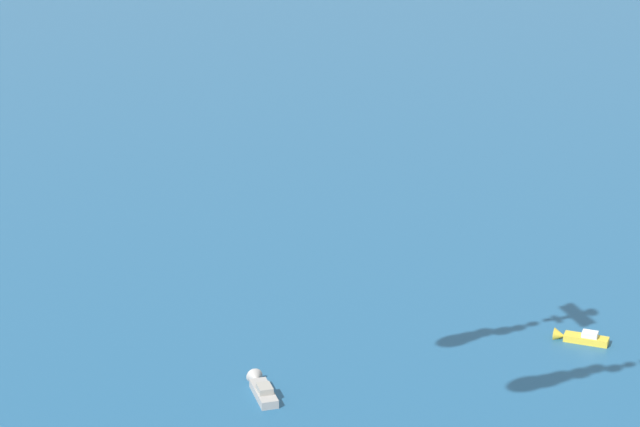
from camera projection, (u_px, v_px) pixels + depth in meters
name	position (u px, v px, depth m)	size (l,w,h in m)	color
motorboat_near_centre	(579.00, 337.00, 174.73)	(7.88, 3.57, 2.22)	gold
motorboat_far_port	(262.00, 389.00, 160.02)	(5.67, 8.69, 2.49)	#9E9993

